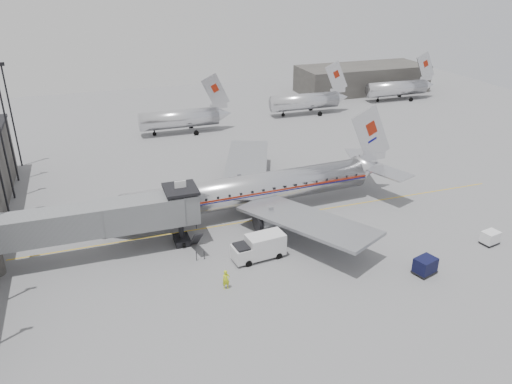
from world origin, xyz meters
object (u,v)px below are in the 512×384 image
at_px(airliner, 256,189).
at_px(baggage_cart_navy, 425,265).
at_px(ramp_worker, 226,280).
at_px(service_van, 259,247).
at_px(baggage_cart_white, 490,237).

bearing_deg(airliner, baggage_cart_navy, -61.19).
height_order(airliner, ramp_worker, airliner).
bearing_deg(service_van, ramp_worker, -145.53).
relative_size(airliner, baggage_cart_white, 17.94).
relative_size(airliner, service_van, 6.67).
bearing_deg(ramp_worker, service_van, 37.70).
height_order(airliner, baggage_cart_navy, airliner).
distance_m(airliner, service_van, 10.81).
bearing_deg(baggage_cart_white, ramp_worker, 166.28).
bearing_deg(service_van, airliner, 66.66).
distance_m(baggage_cart_white, ramp_worker, 29.15).
xyz_separation_m(airliner, baggage_cart_white, (21.31, -15.60, -2.21)).
bearing_deg(baggage_cart_navy, service_van, 134.59).
height_order(service_van, baggage_cart_navy, service_van).
height_order(service_van, ramp_worker, service_van).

